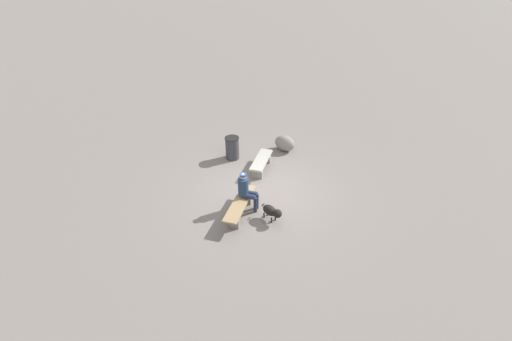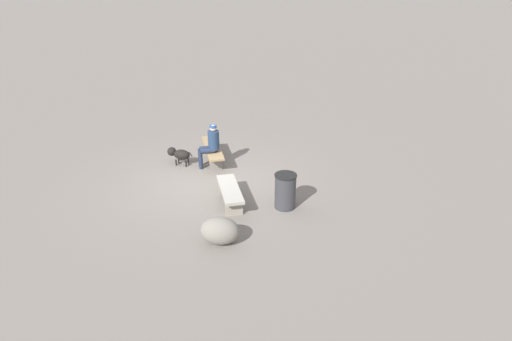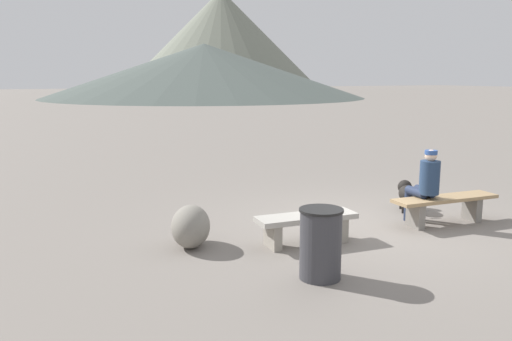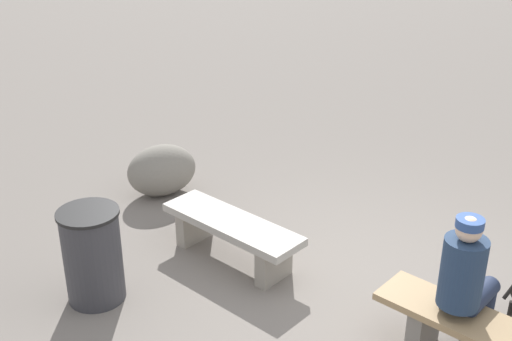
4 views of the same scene
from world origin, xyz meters
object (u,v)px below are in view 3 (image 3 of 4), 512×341
at_px(bench_left, 306,223).
at_px(dog, 406,192).
at_px(bench_right, 445,204).
at_px(seated_person, 425,182).
at_px(boulder, 191,226).
at_px(trash_bin, 321,244).

bearing_deg(bench_left, dog, 22.29).
relative_size(bench_left, bench_right, 0.80).
height_order(seated_person, boulder, seated_person).
height_order(bench_left, boulder, boulder).
bearing_deg(bench_right, seated_person, 165.16).
height_order(bench_left, seated_person, seated_person).
relative_size(bench_right, trash_bin, 2.20).
bearing_deg(seated_person, boulder, 174.97).
distance_m(bench_right, boulder, 4.23).
bearing_deg(dog, seated_person, -171.12).
bearing_deg(dog, trash_bin, 156.73).
distance_m(bench_left, dog, 2.80).
distance_m(seated_person, boulder, 3.90).
bearing_deg(trash_bin, bench_right, 19.81).
height_order(seated_person, trash_bin, seated_person).
distance_m(seated_person, trash_bin, 3.08).
height_order(seated_person, dog, seated_person).
bearing_deg(trash_bin, boulder, 119.61).
bearing_deg(seated_person, bench_left, -176.05).
height_order(bench_left, bench_right, bench_right).
relative_size(seated_person, trash_bin, 1.46).
bearing_deg(bench_left, boulder, 163.12).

